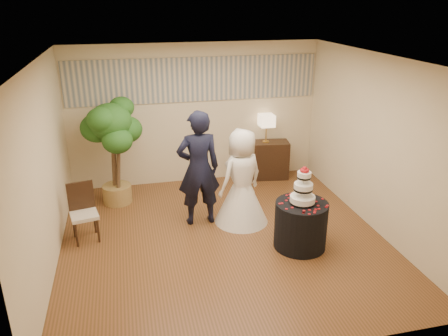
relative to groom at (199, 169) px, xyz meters
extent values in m
cube|color=brown|center=(0.27, -0.65, -0.98)|extent=(5.00, 5.00, 0.00)
cube|color=white|center=(0.27, -0.65, 1.82)|extent=(5.00, 5.00, 0.00)
cube|color=beige|center=(0.27, 1.85, 0.42)|extent=(5.00, 0.06, 2.80)
cube|color=beige|center=(0.27, -3.15, 0.42)|extent=(5.00, 0.06, 2.80)
cube|color=beige|center=(-2.23, -0.65, 0.42)|extent=(0.06, 5.00, 2.80)
cube|color=beige|center=(2.77, -0.65, 0.42)|extent=(0.06, 5.00, 2.80)
cube|color=#9E9C8F|center=(0.27, 1.83, 1.12)|extent=(4.90, 0.02, 0.85)
imported|color=black|center=(0.00, 0.00, 0.00)|extent=(0.73, 0.49, 1.95)
imported|color=white|center=(0.70, -0.14, -0.16)|extent=(1.20, 1.20, 1.64)
cylinder|color=black|center=(1.36, -1.12, -0.61)|extent=(0.85, 0.85, 0.73)
cube|color=black|center=(1.69, 1.62, -0.58)|extent=(1.00, 0.55, 0.79)
camera|label=1|loc=(-1.09, -6.55, 2.62)|focal=35.00mm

